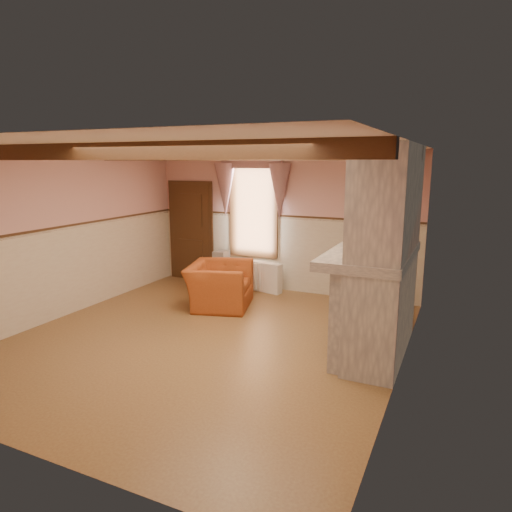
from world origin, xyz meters
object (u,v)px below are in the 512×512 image
at_px(radiator, 266,277).
at_px(bowl, 374,246).
at_px(armchair, 220,285).
at_px(mantel_clock, 379,237).
at_px(side_table, 220,273).
at_px(oil_lamp, 377,236).

distance_m(radiator, bowl, 3.35).
bearing_deg(armchair, radiator, -33.08).
bearing_deg(mantel_clock, radiator, 147.86).
height_order(side_table, oil_lamp, oil_lamp).
distance_m(armchair, oil_lamp, 3.10).
bearing_deg(oil_lamp, side_table, 153.53).
xyz_separation_m(radiator, mantel_clock, (2.45, -1.54, 1.22)).
bearing_deg(side_table, armchair, -61.17).
relative_size(mantel_clock, oil_lamp, 0.86).
height_order(radiator, bowl, bowl).
xyz_separation_m(side_table, bowl, (3.50, -1.96, 1.19)).
distance_m(bowl, mantel_clock, 0.42).
distance_m(side_table, radiator, 1.05).
height_order(radiator, mantel_clock, mantel_clock).
distance_m(mantel_clock, oil_lamp, 0.21).
bearing_deg(oil_lamp, armchair, 169.59).
bearing_deg(oil_lamp, bowl, -90.00).
bearing_deg(armchair, mantel_clock, -112.47).
bearing_deg(bowl, mantel_clock, 90.00).
xyz_separation_m(armchair, mantel_clock, (2.83, -0.32, 1.13)).
relative_size(radiator, oil_lamp, 2.50).
distance_m(side_table, bowl, 4.19).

